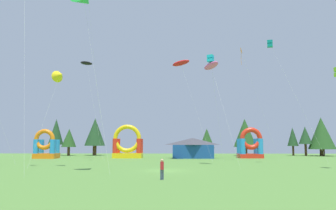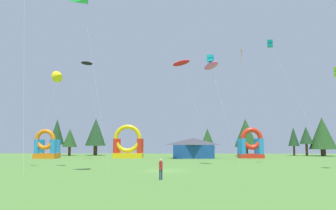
% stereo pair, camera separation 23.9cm
% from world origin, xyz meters
% --- Properties ---
extents(ground_plane, '(120.00, 120.00, 0.00)m').
position_xyz_m(ground_plane, '(0.00, 0.00, 0.00)').
color(ground_plane, '#548438').
extents(kite_red_parafoil, '(6.86, 3.78, 17.90)m').
position_xyz_m(kite_red_parafoil, '(2.05, 21.57, 17.14)').
color(kite_red_parafoil, red).
rests_on(kite_red_parafoil, ground_plane).
extents(kite_pink_parafoil, '(4.03, 6.75, 14.33)m').
position_xyz_m(kite_pink_parafoil, '(6.05, 8.80, 13.65)').
color(kite_pink_parafoil, '#EA599E').
rests_on(kite_pink_parafoil, ground_plane).
extents(kite_teal_box, '(7.32, 2.40, 17.93)m').
position_xyz_m(kite_teal_box, '(14.95, 11.10, 17.39)').
color(kite_teal_box, '#0C7F7A').
rests_on(kite_teal_box, ground_plane).
extents(kite_yellow_delta, '(3.53, 3.61, 12.21)m').
position_xyz_m(kite_yellow_delta, '(-13.43, 4.05, 11.41)').
color(kite_yellow_delta, yellow).
rests_on(kite_yellow_delta, ground_plane).
extents(kite_cyan_box, '(2.79, 5.24, 15.05)m').
position_xyz_m(kite_cyan_box, '(5.94, 8.39, 14.55)').
color(kite_cyan_box, '#19B7CC').
rests_on(kite_cyan_box, ground_plane).
extents(kite_black_parafoil, '(5.31, 2.27, 18.79)m').
position_xyz_m(kite_black_parafoil, '(-15.92, 25.38, 18.13)').
color(kite_black_parafoil, black).
rests_on(kite_black_parafoil, ground_plane).
extents(kite_orange_diamond, '(7.24, 3.90, 18.92)m').
position_xyz_m(kite_orange_diamond, '(12.20, 18.68, 18.20)').
color(kite_orange_diamond, orange).
rests_on(kite_orange_diamond, ground_plane).
extents(person_far_side, '(0.39, 0.39, 1.69)m').
position_xyz_m(person_far_side, '(-0.01, -9.13, 1.01)').
color(person_far_side, navy).
rests_on(person_far_side, ground_plane).
extents(inflatable_red_slide, '(4.20, 3.62, 5.68)m').
position_xyz_m(inflatable_red_slide, '(-24.14, 28.16, 2.07)').
color(inflatable_red_slide, orange).
rests_on(inflatable_red_slide, ground_plane).
extents(inflatable_blue_arch, '(4.64, 4.21, 6.07)m').
position_xyz_m(inflatable_blue_arch, '(16.02, 31.11, 2.28)').
color(inflatable_blue_arch, red).
rests_on(inflatable_blue_arch, ground_plane).
extents(inflatable_yellow_castle, '(5.77, 3.74, 6.63)m').
position_xyz_m(inflatable_yellow_castle, '(-8.52, 30.41, 2.35)').
color(inflatable_yellow_castle, yellow).
rests_on(inflatable_yellow_castle, ground_plane).
extents(festival_tent, '(7.93, 4.44, 3.99)m').
position_xyz_m(festival_tent, '(4.47, 30.14, 1.99)').
color(festival_tent, '#19478C').
rests_on(festival_tent, ground_plane).
extents(tree_row_0, '(3.68, 3.68, 8.90)m').
position_xyz_m(tree_row_0, '(-28.49, 45.59, 5.69)').
color(tree_row_0, '#4C331E').
rests_on(tree_row_0, ground_plane).
extents(tree_row_1, '(3.48, 3.48, 6.39)m').
position_xyz_m(tree_row_1, '(-24.38, 42.95, 4.17)').
color(tree_row_1, '#4C331E').
rests_on(tree_row_1, ground_plane).
extents(tree_row_2, '(5.03, 5.03, 9.05)m').
position_xyz_m(tree_row_2, '(-18.69, 45.08, 5.64)').
color(tree_row_2, '#4C331E').
rests_on(tree_row_2, ground_plane).
extents(tree_row_3, '(3.64, 3.64, 6.48)m').
position_xyz_m(tree_row_3, '(8.59, 44.54, 4.08)').
color(tree_row_3, '#4C331E').
rests_on(tree_row_3, ground_plane).
extents(tree_row_4, '(5.33, 5.33, 8.70)m').
position_xyz_m(tree_row_4, '(17.38, 42.72, 5.35)').
color(tree_row_4, '#4C331E').
rests_on(tree_row_4, ground_plane).
extents(tree_row_5, '(2.58, 2.58, 6.77)m').
position_xyz_m(tree_row_5, '(29.22, 44.78, 4.47)').
color(tree_row_5, '#4C331E').
rests_on(tree_row_5, ground_plane).
extents(tree_row_6, '(3.02, 3.02, 6.86)m').
position_xyz_m(tree_row_6, '(31.54, 43.03, 4.73)').
color(tree_row_6, '#4C331E').
rests_on(tree_row_6, ground_plane).
extents(tree_row_7, '(6.11, 6.11, 8.97)m').
position_xyz_m(tree_row_7, '(35.12, 42.51, 5.24)').
color(tree_row_7, '#4C331E').
rests_on(tree_row_7, ground_plane).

